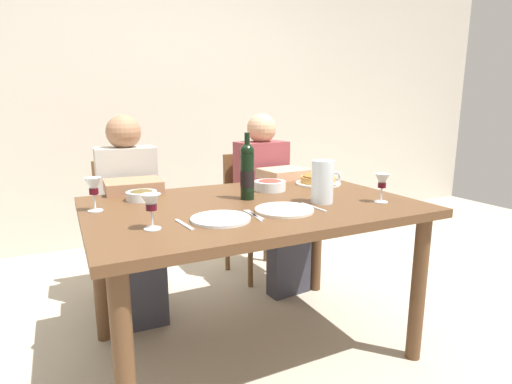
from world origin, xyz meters
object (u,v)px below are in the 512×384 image
(dining_table, at_px, (252,222))
(wine_bottle, at_px, (247,171))
(dinner_plate_left_setting, at_px, (221,219))
(baked_tart, at_px, (318,180))
(diner_left, at_px, (131,210))
(water_pitcher, at_px, (323,184))
(chair_left, at_px, (127,220))
(salad_bowl, at_px, (270,185))
(wine_glass_right_diner, at_px, (151,204))
(wine_glass_left_diner, at_px, (93,188))
(olive_bowl, at_px, (142,195))
(diner_right, at_px, (270,195))
(dinner_plate_right_setting, at_px, (284,210))
(wine_glass_centre, at_px, (382,182))
(chair_right, at_px, (253,205))

(dining_table, height_order, wine_bottle, wine_bottle)
(dinner_plate_left_setting, bearing_deg, baked_tart, 30.30)
(wine_bottle, xyz_separation_m, diner_left, (-0.47, 0.60, -0.28))
(water_pitcher, relative_size, chair_left, 0.23)
(salad_bowl, relative_size, wine_glass_right_diner, 1.28)
(dining_table, xyz_separation_m, wine_bottle, (0.01, 0.08, 0.23))
(dinner_plate_left_setting, bearing_deg, wine_glass_left_diner, 139.22)
(olive_bowl, relative_size, diner_right, 0.13)
(wine_glass_left_diner, xyz_separation_m, diner_left, (0.23, 0.52, -0.25))
(water_pitcher, distance_m, wine_glass_left_diner, 1.02)
(olive_bowl, bearing_deg, water_pitcher, -29.87)
(water_pitcher, xyz_separation_m, dinner_plate_right_setting, (-0.24, -0.06, -0.08))
(baked_tart, bearing_deg, dining_table, -155.65)
(dinner_plate_right_setting, bearing_deg, baked_tart, 42.59)
(wine_glass_left_diner, distance_m, diner_right, 1.27)
(wine_glass_centre, xyz_separation_m, chair_left, (-1.00, 1.18, -0.36))
(chair_left, bearing_deg, wine_bottle, 120.35)
(dining_table, relative_size, dinner_plate_left_setting, 6.24)
(chair_right, bearing_deg, wine_glass_left_diner, 28.61)
(wine_glass_left_diner, relative_size, dinner_plate_right_setting, 0.58)
(baked_tart, height_order, chair_left, chair_left)
(dinner_plate_right_setting, xyz_separation_m, chair_right, (0.39, 1.11, -0.27))
(water_pitcher, height_order, salad_bowl, water_pitcher)
(wine_glass_left_diner, bearing_deg, chair_right, 33.76)
(water_pitcher, bearing_deg, olive_bowl, 150.13)
(dinner_plate_left_setting, bearing_deg, wine_glass_right_diner, 179.93)
(wine_bottle, xyz_separation_m, water_pitcher, (0.28, -0.22, -0.05))
(baked_tart, relative_size, wine_glass_left_diner, 1.76)
(wine_bottle, bearing_deg, dining_table, -98.36)
(olive_bowl, relative_size, wine_glass_left_diner, 0.99)
(salad_bowl, bearing_deg, olive_bowl, 173.84)
(wine_glass_right_diner, bearing_deg, diner_left, 86.21)
(wine_bottle, height_order, diner_left, diner_left)
(wine_glass_centre, distance_m, chair_left, 1.59)
(dinner_plate_left_setting, xyz_separation_m, diner_right, (0.70, 0.89, -0.15))
(salad_bowl, distance_m, wine_glass_left_diner, 0.89)
(salad_bowl, bearing_deg, baked_tart, 5.16)
(wine_glass_right_diner, bearing_deg, wine_bottle, 29.26)
(water_pitcher, distance_m, wine_glass_right_diner, 0.81)
(water_pitcher, distance_m, dinner_plate_left_setting, 0.55)
(olive_bowl, height_order, diner_right, diner_right)
(wine_glass_right_diner, bearing_deg, water_pitcher, 4.93)
(wine_glass_centre, bearing_deg, water_pitcher, 155.87)
(dinner_plate_left_setting, distance_m, chair_left, 1.18)
(wine_bottle, distance_m, wine_glass_right_diner, 0.60)
(dining_table, height_order, wine_glass_centre, wine_glass_centre)
(wine_bottle, distance_m, diner_right, 0.80)
(baked_tart, height_order, diner_left, diner_left)
(dinner_plate_right_setting, bearing_deg, diner_left, 119.91)
(wine_bottle, bearing_deg, wine_glass_left_diner, 173.24)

